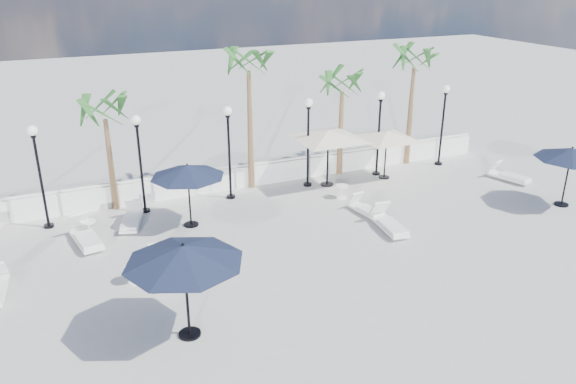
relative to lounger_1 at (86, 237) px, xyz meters
name	(u,v)px	position (x,y,z in m)	size (l,w,h in m)	color
ground	(296,270)	(5.86, -4.57, -0.26)	(100.00, 100.00, 0.00)	#A3A39E
balustrade	(223,179)	(5.86, 2.93, 0.20)	(26.00, 0.30, 1.01)	silver
lamppost_1	(38,163)	(-1.14, 1.93, 2.23)	(0.36, 0.36, 3.84)	black
lamppost_2	(139,151)	(2.36, 1.93, 2.23)	(0.36, 0.36, 3.84)	black
lamppost_3	(229,140)	(5.86, 1.93, 2.23)	(0.36, 0.36, 3.84)	black
lamppost_4	(308,130)	(9.36, 1.93, 2.23)	(0.36, 0.36, 3.84)	black
lamppost_5	(379,122)	(12.86, 1.93, 2.23)	(0.36, 0.36, 3.84)	black
lamppost_6	(444,114)	(16.36, 1.93, 2.23)	(0.36, 0.36, 3.84)	black
palm_1	(105,115)	(1.36, 2.73, 3.49)	(2.60, 2.60, 4.70)	brown
palm_2	(249,68)	(7.06, 2.73, 4.85)	(2.60, 2.60, 6.10)	brown
palm_3	(342,88)	(11.36, 2.73, 3.69)	(2.60, 2.60, 4.90)	brown
palm_4	(414,65)	(15.06, 2.73, 4.46)	(2.60, 2.60, 5.70)	brown
lounger_1	(86,237)	(0.00, 0.00, 0.00)	(1.03, 2.18, 0.78)	silver
lounger_3	(132,219)	(1.68, 0.88, -0.03)	(1.14, 1.99, 0.71)	silver
lounger_4	(162,269)	(1.96, -3.24, -0.01)	(0.79, 2.07, 0.76)	silver
lounger_5	(366,209)	(10.12, -1.70, -0.05)	(0.77, 1.75, 0.63)	silver
lounger_6	(389,223)	(10.15, -3.26, -0.01)	(0.87, 2.07, 0.75)	silver
lounger_7	(509,176)	(17.86, -1.12, -0.03)	(1.13, 1.94, 0.69)	silver
side_table_0	(89,226)	(0.18, 0.68, 0.06)	(0.54, 0.54, 0.53)	silver
side_table_1	(134,273)	(1.10, -3.29, 0.07)	(0.57, 0.57, 0.55)	silver
side_table_2	(341,191)	(10.03, 0.08, 0.07)	(0.56, 0.56, 0.54)	silver
parasol_navy_left	(184,255)	(1.96, -6.51, 2.09)	(3.03, 3.03, 2.67)	black
parasol_navy_mid	(187,171)	(3.69, -0.01, 1.85)	(2.69, 2.69, 2.41)	black
parasol_navy_right	(571,154)	(17.76, -4.11, 1.89)	(2.74, 2.74, 2.45)	black
parasol_cream_sq_a	(328,131)	(10.16, 1.63, 2.19)	(5.41, 5.41, 2.66)	black
parasol_cream_sq_b	(387,132)	(12.95, 1.41, 1.88)	(4.64, 4.64, 2.32)	black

